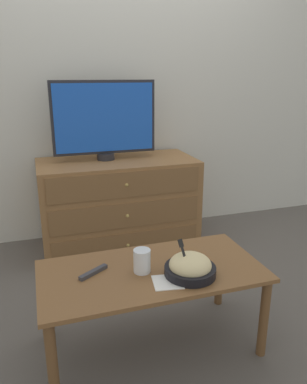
{
  "coord_description": "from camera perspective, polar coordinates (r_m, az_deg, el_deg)",
  "views": [
    {
      "loc": [
        -0.7,
        -2.97,
        1.3
      ],
      "look_at": [
        -0.14,
        -1.23,
        0.72
      ],
      "focal_mm": 35.0,
      "sensor_mm": 36.0,
      "label": 1
    }
  ],
  "objects": [
    {
      "name": "napkin",
      "position": [
        1.68,
        2.15,
        -13.56
      ],
      "size": [
        0.14,
        0.14,
        0.0
      ],
      "color": "white",
      "rests_on": "coffee_table"
    },
    {
      "name": "takeout_bowl",
      "position": [
        1.72,
        5.61,
        -11.31
      ],
      "size": [
        0.23,
        0.23,
        0.17
      ],
      "color": "black",
      "rests_on": "coffee_table"
    },
    {
      "name": "tv",
      "position": [
        2.77,
        -7.52,
        10.95
      ],
      "size": [
        0.75,
        0.13,
        0.57
      ],
      "color": "#232328",
      "rests_on": "dresser"
    },
    {
      "name": "remote_control",
      "position": [
        1.76,
        -9.15,
        -11.97
      ],
      "size": [
        0.14,
        0.11,
        0.02
      ],
      "color": "#38383D",
      "rests_on": "coffee_table"
    },
    {
      "name": "dresser",
      "position": [
        2.89,
        -5.35,
        -1.74
      ],
      "size": [
        1.16,
        0.56,
        0.68
      ],
      "color": "olive",
      "rests_on": "ground_plane"
    },
    {
      "name": "ground_plane",
      "position": [
        3.31,
        -4.26,
        -5.39
      ],
      "size": [
        12.0,
        12.0,
        0.0
      ],
      "primitive_type": "plane",
      "color": "#56514C"
    },
    {
      "name": "coffee_table",
      "position": [
        1.81,
        -0.27,
        -13.3
      ],
      "size": [
        1.04,
        0.52,
        0.42
      ],
      "color": "brown",
      "rests_on": "ground_plane"
    },
    {
      "name": "wall_back",
      "position": [
        3.07,
        -4.96,
        17.7
      ],
      "size": [
        12.0,
        0.05,
        2.6
      ],
      "color": "silver",
      "rests_on": "ground_plane"
    },
    {
      "name": "drink_cup",
      "position": [
        1.74,
        -1.76,
        -10.64
      ],
      "size": [
        0.08,
        0.08,
        0.11
      ],
      "color": "beige",
      "rests_on": "coffee_table"
    }
  ]
}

